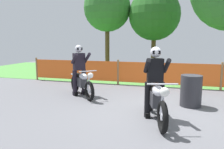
# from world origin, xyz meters

# --- Properties ---
(ground) EXTENTS (24.00, 24.00, 0.02)m
(ground) POSITION_xyz_m (0.00, 0.00, -0.01)
(ground) COLOR #5B5B60
(grass_verge) EXTENTS (24.00, 7.00, 0.01)m
(grass_verge) POSITION_xyz_m (0.00, 6.70, 0.01)
(grass_verge) COLOR #4C8C3D
(grass_verge) RESTS_ON ground
(barrier_fence) EXTENTS (11.96, 0.08, 1.05)m
(barrier_fence) POSITION_xyz_m (-0.00, 3.21, 0.54)
(barrier_fence) COLOR olive
(barrier_fence) RESTS_ON ground
(tree_leftmost) EXTENTS (2.96, 2.96, 5.35)m
(tree_leftmost) POSITION_xyz_m (-3.97, 8.01, 3.85)
(tree_leftmost) COLOR brown
(tree_leftmost) RESTS_ON ground
(tree_near_left) EXTENTS (3.14, 3.14, 4.98)m
(tree_near_left) POSITION_xyz_m (-1.05, 8.37, 3.40)
(tree_near_left) COLOR brown
(tree_near_left) RESTS_ON ground
(motorcycle_lead) EXTENTS (1.46, 1.45, 0.92)m
(motorcycle_lead) POSITION_xyz_m (-2.62, 0.93, 0.45)
(motorcycle_lead) COLOR black
(motorcycle_lead) RESTS_ON ground
(motorcycle_trailing) EXTENTS (0.81, 2.04, 0.99)m
(motorcycle_trailing) POSITION_xyz_m (-0.06, -0.65, 0.48)
(motorcycle_trailing) COLOR black
(motorcycle_trailing) RESTS_ON ground
(rider_lead) EXTENTS (0.76, 0.76, 1.69)m
(rider_lead) POSITION_xyz_m (-2.78, 1.08, 0.95)
(rider_lead) COLOR black
(rider_lead) RESTS_ON ground
(rider_trailing) EXTENTS (0.65, 0.66, 1.69)m
(rider_trailing) POSITION_xyz_m (-0.12, -0.45, 0.92)
(rider_trailing) COLOR black
(rider_trailing) RESTS_ON ground
(spare_drum) EXTENTS (0.58, 0.58, 0.88)m
(spare_drum) POSITION_xyz_m (0.78, 0.77, 0.44)
(spare_drum) COLOR #2D2D33
(spare_drum) RESTS_ON ground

